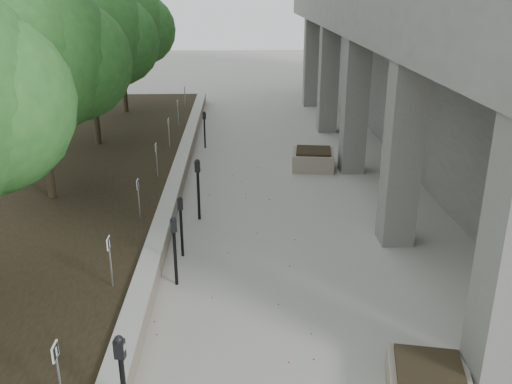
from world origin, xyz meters
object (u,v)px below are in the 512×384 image
object	(u,v)px
parking_meter_2	(175,251)
planter_back	(313,159)
crabapple_tree_4	(90,61)
parking_meter_5	(205,130)
crabapple_tree_5	(121,45)
planter_front	(428,381)
crabapple_tree_3	(38,89)
parking_meter_3	(181,227)
parking_meter_4	(198,190)

from	to	relation	value
parking_meter_2	planter_back	world-z (taller)	parking_meter_2
crabapple_tree_4	parking_meter_5	bearing A→B (deg)	11.50
crabapple_tree_5	planter_front	distance (m)	18.72
crabapple_tree_4	planter_front	size ratio (longest dim) A/B	5.02
parking_meter_2	planter_front	bearing A→B (deg)	-53.51
parking_meter_2	crabapple_tree_3	bearing A→B (deg)	119.41
crabapple_tree_4	crabapple_tree_5	distance (m)	5.00
parking_meter_3	planter_front	bearing A→B (deg)	-55.37
parking_meter_4	parking_meter_5	distance (m)	6.34
crabapple_tree_4	parking_meter_3	world-z (taller)	crabapple_tree_4
parking_meter_4	planter_back	size ratio (longest dim) A/B	1.21
crabapple_tree_5	crabapple_tree_3	bearing A→B (deg)	-90.00
crabapple_tree_3	crabapple_tree_4	distance (m)	5.00
parking_meter_4	crabapple_tree_5	bearing A→B (deg)	111.21
crabapple_tree_3	crabapple_tree_4	bearing A→B (deg)	90.00
crabapple_tree_3	parking_meter_3	bearing A→B (deg)	-36.44
planter_front	crabapple_tree_4	bearing A→B (deg)	121.32
parking_meter_3	crabapple_tree_3	bearing A→B (deg)	137.45
planter_back	crabapple_tree_3	bearing A→B (deg)	-154.77
parking_meter_4	parking_meter_5	size ratio (longest dim) A/B	1.18
crabapple_tree_5	parking_meter_3	size ratio (longest dim) A/B	4.02
crabapple_tree_4	crabapple_tree_5	xyz separation A→B (m)	(0.00, 5.00, 0.00)
parking_meter_2	planter_front	xyz separation A→B (m)	(3.81, -3.22, -0.45)
parking_meter_3	parking_meter_4	size ratio (longest dim) A/B	0.87
crabapple_tree_5	parking_meter_4	size ratio (longest dim) A/B	3.51
parking_meter_5	crabapple_tree_3	bearing A→B (deg)	-138.38
crabapple_tree_5	planter_back	xyz separation A→B (m)	(7.06, -6.67, -2.82)
crabapple_tree_3	parking_meter_5	xyz separation A→B (m)	(3.54, 5.72, -2.46)
parking_meter_2	parking_meter_3	size ratio (longest dim) A/B	1.04
crabapple_tree_5	parking_meter_5	distance (m)	6.08
parking_meter_2	parking_meter_4	size ratio (longest dim) A/B	0.91
crabapple_tree_5	planter_back	size ratio (longest dim) A/B	4.26
parking_meter_2	parking_meter_5	bearing A→B (deg)	76.37
crabapple_tree_5	parking_meter_3	world-z (taller)	crabapple_tree_5
crabapple_tree_5	parking_meter_4	distance (m)	11.49
parking_meter_4	parking_meter_2	bearing A→B (deg)	-92.52
parking_meter_5	planter_front	size ratio (longest dim) A/B	1.22
parking_meter_2	crabapple_tree_4	bearing A→B (deg)	98.36
planter_back	parking_meter_5	bearing A→B (deg)	145.81
parking_meter_5	crabapple_tree_5	bearing A→B (deg)	112.99
crabapple_tree_3	planter_back	size ratio (longest dim) A/B	4.26
crabapple_tree_4	planter_front	bearing A→B (deg)	-58.68
crabapple_tree_5	parking_meter_3	distance (m)	13.28
parking_meter_5	parking_meter_4	bearing A→B (deg)	-104.91
parking_meter_3	parking_meter_4	bearing A→B (deg)	77.11
crabapple_tree_3	planter_back	distance (m)	8.30
parking_meter_5	planter_front	xyz separation A→B (m)	(3.76, -12.72, -0.41)
parking_meter_2	parking_meter_5	world-z (taller)	parking_meter_2
parking_meter_2	planter_front	world-z (taller)	parking_meter_2
crabapple_tree_3	planter_front	distance (m)	10.51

